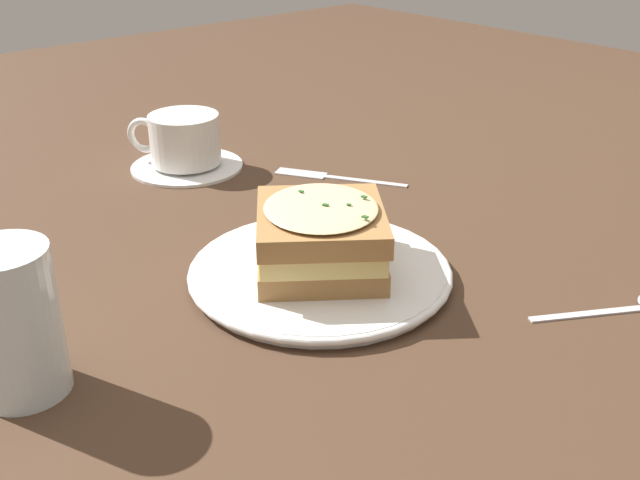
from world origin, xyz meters
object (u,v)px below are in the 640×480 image
object	(u,v)px
teacup_with_saucer	(184,144)
dinner_plate	(320,272)
sandwich	(320,236)
fork	(325,176)
water_glass	(13,323)

from	to	relation	value
teacup_with_saucer	dinner_plate	bearing A→B (deg)	135.16
dinner_plate	teacup_with_saucer	size ratio (longest dim) A/B	1.72
sandwich	fork	world-z (taller)	sandwich
sandwich	water_glass	distance (m)	0.28
teacup_with_saucer	water_glass	bearing A→B (deg)	99.33
dinner_plate	sandwich	size ratio (longest dim) A/B	1.43
teacup_with_saucer	fork	size ratio (longest dim) A/B	0.93
fork	water_glass	bearing A→B (deg)	170.75
dinner_plate	water_glass	bearing A→B (deg)	176.22
dinner_plate	water_glass	size ratio (longest dim) A/B	2.14
sandwich	water_glass	size ratio (longest dim) A/B	1.50
dinner_plate	fork	size ratio (longest dim) A/B	1.60
sandwich	teacup_with_saucer	distance (m)	0.35
sandwich	fork	distance (m)	0.27
dinner_plate	water_glass	xyz separation A→B (m)	(-0.28, 0.02, 0.05)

